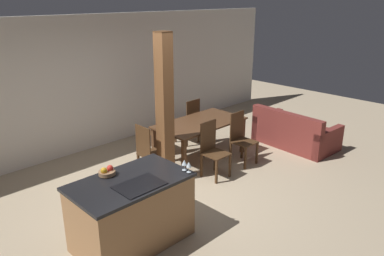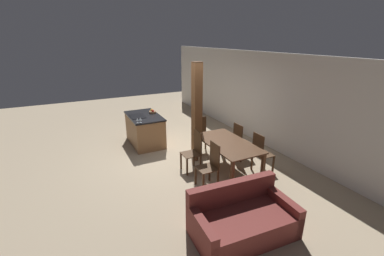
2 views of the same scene
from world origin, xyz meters
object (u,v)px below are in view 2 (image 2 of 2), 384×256
Objects in this scene: dining_chair_near_left at (194,151)px; dining_chair_near_right at (210,165)px; fruit_bowl at (152,111)px; dining_chair_far_right at (261,153)px; dining_chair_head_end at (202,135)px; couch at (242,220)px; wine_glass_middle at (140,119)px; timber_post at (197,111)px; kitchen_island at (145,130)px; wine_glass_near at (137,119)px; dining_table at (227,146)px; dining_chair_far_left at (241,141)px.

dining_chair_near_left is 0.79m from dining_chair_near_right.
dining_chair_far_right is (3.06, 1.66, -0.44)m from fruit_bowl.
dining_chair_head_end is 3.31m from couch.
timber_post is (0.79, 1.30, 0.25)m from wine_glass_middle.
kitchen_island is 0.59m from fruit_bowl.
wine_glass_near is (0.78, -0.67, 0.06)m from fruit_bowl.
dining_chair_near_left reaches higher than dining_table.
dining_chair_near_right is 1.39m from dining_chair_far_right.
fruit_bowl is 0.98m from wine_glass_middle.
dining_chair_near_left and dining_chair_far_left have the same top height.
dining_chair_far_right is (0.40, 0.69, -0.14)m from dining_table.
couch is at bearing -106.84° from dining_chair_head_end.
dining_chair_near_left reaches higher than kitchen_island.
kitchen_island is at bearing -164.97° from dining_chair_near_left.
wine_glass_near is 1.61m from timber_post.
fruit_bowl reaches higher than dining_chair_far_left.
dining_chair_near_right reaches higher than couch.
timber_post is at bearing -166.94° from dining_table.
dining_chair_near_left and dining_chair_head_end have the same top height.
timber_post reaches higher than couch.
dining_chair_near_left is at bearing 6.81° from fruit_bowl.
wine_glass_near is 0.15× the size of dining_chair_head_end.
dining_table is 0.81m from dining_chair_near_left.
wine_glass_middle is 0.15× the size of dining_chair_far_right.
kitchen_island is 10.04× the size of wine_glass_middle.
dining_table is at bearing 39.48° from wine_glass_middle.
wine_glass_near is at bearing -139.04° from dining_table.
dining_chair_head_end is at bearing 38.68° from dining_chair_far_left.
wine_glass_near reaches higher than dining_chair_near_right.
fruit_bowl is 1.76m from dining_chair_head_end.
couch is 0.68× the size of timber_post.
dining_chair_near_left and dining_chair_near_right have the same top height.
kitchen_island is 1.80m from dining_chair_head_end.
wine_glass_near is at bearing -29.36° from kitchen_island.
wine_glass_near and wine_glass_middle have the same top height.
dining_chair_near_right is 1.54m from couch.
dining_chair_far_left reaches higher than kitchen_island.
timber_post is at bearing 80.29° from couch.
wine_glass_near is at bearing -119.85° from timber_post.
dining_table is at bearing 26.55° from kitchen_island.
fruit_bowl is 0.21× the size of dining_chair_near_right.
dining_chair_far_right is at bearing 45.60° from wine_glass_near.
dining_chair_near_left is (1.49, 0.86, -0.50)m from wine_glass_middle.
couch is (2.29, -0.26, -0.24)m from dining_chair_near_left.
timber_post is (-1.49, -0.95, 0.75)m from dining_chair_far_right.
dining_chair_far_left is at bearing 56.45° from wine_glass_middle.
dining_table is at bearing 13.06° from timber_post.
wine_glass_middle is at bearing -37.09° from fruit_bowl.
dining_chair_near_left is 1.00× the size of dining_chair_far_right.
dining_chair_head_end is (0.62, 1.55, -0.50)m from wine_glass_middle.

